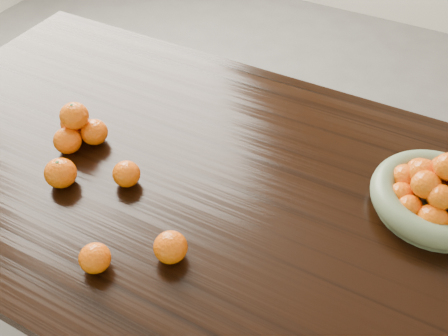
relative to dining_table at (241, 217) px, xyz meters
The scene contains 7 objects.
dining_table is the anchor object (origin of this frame).
fruit_bowl 0.46m from the dining_table, 21.93° to the left, with size 0.29×0.29×0.15m.
orange_pyramid 0.48m from the dining_table, behind, with size 0.14×0.13×0.12m.
loose_orange_0 0.45m from the dining_table, 155.87° to the right, with size 0.08×0.08×0.07m, color orange.
loose_orange_1 0.39m from the dining_table, 117.39° to the right, with size 0.07×0.07×0.06m, color orange.
loose_orange_2 0.27m from the dining_table, 101.66° to the right, with size 0.07×0.07×0.07m, color orange.
loose_orange_3 0.30m from the dining_table, 158.38° to the right, with size 0.07×0.07×0.06m, color orange.
Camera 1 is at (0.34, -0.73, 1.61)m, focal length 40.00 mm.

